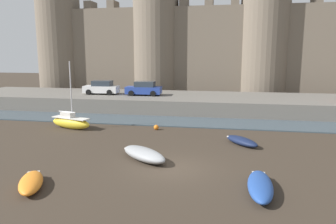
# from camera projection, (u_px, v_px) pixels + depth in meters

# --- Properties ---
(ground_plane) EXTENTS (160.00, 160.00, 0.00)m
(ground_plane) POSITION_uv_depth(u_px,v_px,m) (172.00, 168.00, 18.68)
(ground_plane) COLOR #382D23
(water_channel) EXTENTS (80.00, 4.50, 0.10)m
(water_channel) POSITION_uv_depth(u_px,v_px,m) (195.00, 122.00, 30.85)
(water_channel) COLOR #3D4C56
(water_channel) RESTS_ON ground
(quay_road) EXTENTS (57.79, 10.00, 1.62)m
(quay_road) POSITION_uv_depth(u_px,v_px,m) (201.00, 103.00, 37.73)
(quay_road) COLOR #666059
(quay_road) RESTS_ON ground
(castle) EXTENTS (53.12, 7.33, 20.70)m
(castle) POSITION_uv_depth(u_px,v_px,m) (208.00, 41.00, 46.37)
(castle) COLOR #706354
(castle) RESTS_ON ground
(rowboat_midflat_centre) EXTENTS (3.80, 3.49, 0.75)m
(rowboat_midflat_centre) POSITION_uv_depth(u_px,v_px,m) (144.00, 154.00, 20.04)
(rowboat_midflat_centre) COLOR gray
(rowboat_midflat_centre) RESTS_ON ground
(rowboat_midflat_right) EXTENTS (2.71, 2.96, 0.57)m
(rowboat_midflat_right) POSITION_uv_depth(u_px,v_px,m) (242.00, 141.00, 23.36)
(rowboat_midflat_right) COLOR #141E3D
(rowboat_midflat_right) RESTS_ON ground
(rowboat_near_channel_right) EXTENTS (1.28, 3.86, 0.65)m
(rowboat_near_channel_right) POSITION_uv_depth(u_px,v_px,m) (260.00, 186.00, 15.39)
(rowboat_near_channel_right) COLOR #234793
(rowboat_near_channel_right) RESTS_ON ground
(rowboat_foreground_centre) EXTENTS (2.30, 3.15, 0.58)m
(rowboat_foreground_centre) POSITION_uv_depth(u_px,v_px,m) (31.00, 182.00, 15.89)
(rowboat_foreground_centre) COLOR orange
(rowboat_foreground_centre) RESTS_ON ground
(sailboat_foreground_left) EXTENTS (4.19, 2.15, 5.80)m
(sailboat_foreground_left) POSITION_uv_depth(u_px,v_px,m) (71.00, 122.00, 28.38)
(sailboat_foreground_left) COLOR yellow
(sailboat_foreground_left) RESTS_ON ground
(mooring_buoy_off_centre) EXTENTS (0.43, 0.43, 0.43)m
(mooring_buoy_off_centre) POSITION_uv_depth(u_px,v_px,m) (156.00, 127.00, 27.97)
(mooring_buoy_off_centre) COLOR orange
(mooring_buoy_off_centre) RESTS_ON ground
(car_quay_centre_west) EXTENTS (4.16, 2.00, 1.62)m
(car_quay_centre_west) POSITION_uv_depth(u_px,v_px,m) (102.00, 88.00, 39.00)
(car_quay_centre_west) COLOR silver
(car_quay_centre_west) RESTS_ON quay_road
(car_quay_centre_east) EXTENTS (4.16, 2.00, 1.62)m
(car_quay_centre_east) POSITION_uv_depth(u_px,v_px,m) (144.00, 89.00, 37.96)
(car_quay_centre_east) COLOR #263F99
(car_quay_centre_east) RESTS_ON quay_road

